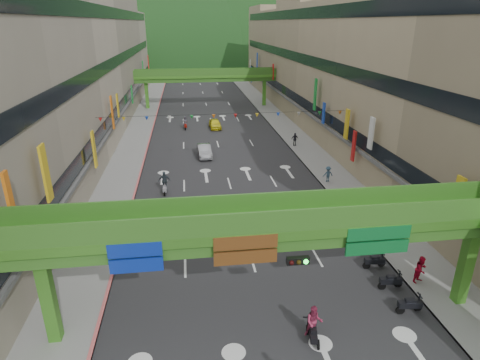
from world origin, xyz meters
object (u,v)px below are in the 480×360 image
scooter_rider_mid (314,324)px  car_silver (204,151)px  pedestrian_red (421,271)px  car_yellow (215,124)px  overpass_near (294,241)px

scooter_rider_mid → car_silver: size_ratio=0.48×
car_silver → pedestrian_red: pedestrian_red is taller
scooter_rider_mid → pedestrian_red: (7.95, 3.77, -0.20)m
scooter_rider_mid → car_silver: scooter_rider_mid is taller
car_yellow → scooter_rider_mid: bearing=-89.8°
car_silver → scooter_rider_mid: bearing=-85.7°
overpass_near → scooter_rider_mid: (0.92, -1.15, -4.12)m
overpass_near → car_silver: overpass_near is taller
car_yellow → pedestrian_red: pedestrian_red is taller
pedestrian_red → overpass_near: bearing=170.3°
car_yellow → overpass_near: bearing=-90.9°
scooter_rider_mid → car_silver: bearing=97.2°
car_yellow → pedestrian_red: size_ratio=2.35×
scooter_rider_mid → overpass_near: bearing=128.6°
overpass_near → scooter_rider_mid: bearing=-51.4°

